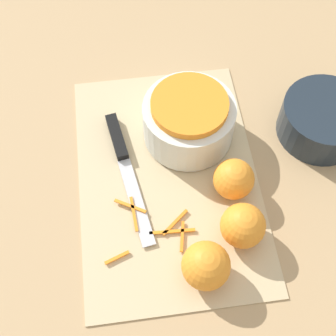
{
  "coord_description": "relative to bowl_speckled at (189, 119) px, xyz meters",
  "views": [
    {
      "loc": [
        0.38,
        -0.05,
        0.7
      ],
      "look_at": [
        0.0,
        0.0,
        0.04
      ],
      "focal_mm": 50.0,
      "sensor_mm": 36.0,
      "label": 1
    }
  ],
  "objects": [
    {
      "name": "bowl_dark",
      "position": [
        0.02,
        0.24,
        -0.02
      ],
      "size": [
        0.15,
        0.15,
        0.07
      ],
      "color": "#1E2833",
      "rests_on": "ground_plane"
    },
    {
      "name": "bowl_speckled",
      "position": [
        0.0,
        0.0,
        0.0
      ],
      "size": [
        0.16,
        0.16,
        0.09
      ],
      "color": "silver",
      "rests_on": "cutting_board"
    },
    {
      "name": "ground_plane",
      "position": [
        0.08,
        -0.05,
        -0.05
      ],
      "size": [
        4.0,
        4.0,
        0.0
      ],
      "primitive_type": "plane",
      "color": "tan"
    },
    {
      "name": "orange_back",
      "position": [
        0.2,
        0.05,
        -0.01
      ],
      "size": [
        0.07,
        0.07,
        0.07
      ],
      "color": "orange",
      "rests_on": "cutting_board"
    },
    {
      "name": "cutting_board",
      "position": [
        0.08,
        -0.05,
        -0.05
      ],
      "size": [
        0.46,
        0.3,
        0.01
      ],
      "color": "#CCB284",
      "rests_on": "ground_plane"
    },
    {
      "name": "peel_pile",
      "position": [
        0.17,
        -0.08,
        -0.04
      ],
      "size": [
        0.11,
        0.15,
        0.01
      ],
      "color": "orange",
      "rests_on": "cutting_board"
    },
    {
      "name": "orange_left",
      "position": [
        0.26,
        -0.01,
        -0.01
      ],
      "size": [
        0.07,
        0.07,
        0.07
      ],
      "color": "orange",
      "rests_on": "cutting_board"
    },
    {
      "name": "orange_right",
      "position": [
        0.12,
        0.06,
        -0.01
      ],
      "size": [
        0.07,
        0.07,
        0.07
      ],
      "color": "orange",
      "rests_on": "cutting_board"
    },
    {
      "name": "knife",
      "position": [
        0.03,
        -0.12,
        -0.04
      ],
      "size": [
        0.26,
        0.06,
        0.02
      ],
      "rotation": [
        0.0,
        0.0,
        0.16
      ],
      "color": "black",
      "rests_on": "cutting_board"
    }
  ]
}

